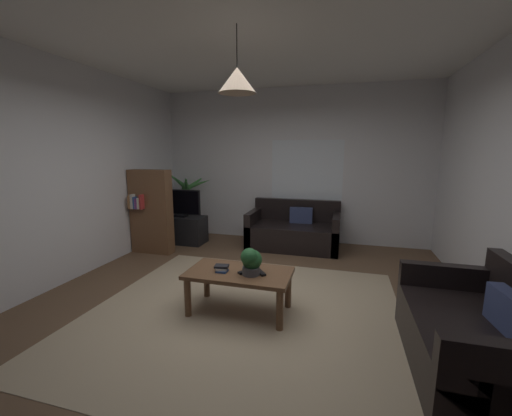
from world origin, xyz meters
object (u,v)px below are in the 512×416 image
(couch_right_side, at_px, (477,340))
(potted_plant_on_table, at_px, (251,260))
(pendant_lamp, at_px, (237,80))
(remote_on_table_1, at_px, (261,273))
(book_on_table_1, at_px, (222,269))
(potted_palm_corner, at_px, (188,207))
(book_on_table_0, at_px, (222,271))
(tv_stand, at_px, (181,229))
(book_on_table_2, at_px, (222,266))
(remote_on_table_0, at_px, (245,272))
(bookshelf_corner, at_px, (151,211))
(tv, at_px, (180,203))
(coffee_table, at_px, (239,278))
(couch_under_window, at_px, (294,232))

(couch_right_side, height_order, potted_plant_on_table, couch_right_side)
(pendant_lamp, bearing_deg, remote_on_table_1, 0.06)
(book_on_table_1, distance_m, pendant_lamp, 1.88)
(book_on_table_1, xyz_separation_m, potted_palm_corner, (-1.82, 2.72, 0.11))
(book_on_table_1, relative_size, pendant_lamp, 0.18)
(couch_right_side, height_order, book_on_table_0, couch_right_side)
(tv_stand, bearing_deg, book_on_table_0, -52.60)
(book_on_table_0, relative_size, book_on_table_2, 0.77)
(book_on_table_0, distance_m, remote_on_table_0, 0.25)
(pendant_lamp, bearing_deg, book_on_table_0, -159.81)
(book_on_table_2, distance_m, remote_on_table_1, 0.42)
(remote_on_table_0, distance_m, bookshelf_corner, 2.65)
(book_on_table_0, height_order, pendant_lamp, pendant_lamp)
(tv_stand, bearing_deg, remote_on_table_0, -48.34)
(bookshelf_corner, height_order, pendant_lamp, pendant_lamp)
(couch_right_side, distance_m, bookshelf_corner, 4.57)
(potted_palm_corner, bearing_deg, remote_on_table_0, -52.40)
(bookshelf_corner, bearing_deg, remote_on_table_0, -35.72)
(tv, height_order, bookshelf_corner, bookshelf_corner)
(coffee_table, height_order, potted_palm_corner, potted_palm_corner)
(book_on_table_2, relative_size, tv_stand, 0.16)
(tv_stand, bearing_deg, pendant_lamp, -49.21)
(couch_under_window, xyz_separation_m, bookshelf_corner, (-2.27, -0.92, 0.43))
(book_on_table_0, xyz_separation_m, pendant_lamp, (0.17, 0.06, 1.89))
(coffee_table, relative_size, pendant_lamp, 1.79)
(tv, bearing_deg, potted_palm_corner, 102.15)
(couch_under_window, bearing_deg, bookshelf_corner, -157.89)
(remote_on_table_0, height_order, tv, tv)
(pendant_lamp, bearing_deg, book_on_table_1, -160.93)
(couch_under_window, xyz_separation_m, book_on_table_1, (-0.37, -2.50, 0.21))
(couch_right_side, height_order, potted_palm_corner, potted_palm_corner)
(book_on_table_1, bearing_deg, remote_on_table_0, 9.53)
(tv_stand, bearing_deg, book_on_table_2, -52.59)
(coffee_table, bearing_deg, book_on_table_0, -159.81)
(book_on_table_1, height_order, book_on_table_2, book_on_table_2)
(couch_under_window, height_order, couch_right_side, same)
(book_on_table_0, xyz_separation_m, potted_palm_corner, (-1.82, 2.72, 0.13))
(couch_right_side, height_order, coffee_table, couch_right_side)
(book_on_table_0, relative_size, tv_stand, 0.12)
(couch_right_side, distance_m, book_on_table_0, 2.25)
(book_on_table_0, relative_size, book_on_table_1, 0.98)
(book_on_table_0, distance_m, remote_on_table_1, 0.41)
(book_on_table_2, bearing_deg, coffee_table, 15.60)
(book_on_table_1, xyz_separation_m, book_on_table_2, (-0.00, 0.01, 0.02))
(book_on_table_2, height_order, bookshelf_corner, bookshelf_corner)
(tv_stand, distance_m, potted_palm_corner, 0.60)
(book_on_table_2, distance_m, tv, 2.80)
(potted_palm_corner, bearing_deg, bookshelf_corner, -93.88)
(potted_plant_on_table, relative_size, pendant_lamp, 0.47)
(couch_under_window, relative_size, tv, 1.96)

